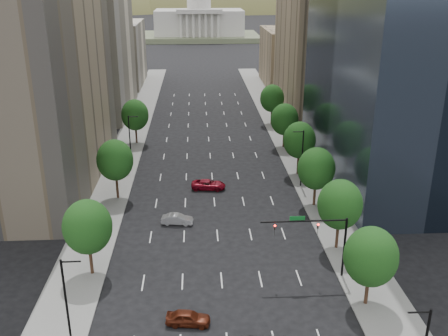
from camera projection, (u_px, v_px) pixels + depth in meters
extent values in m
cube|color=slate|center=(116.00, 178.00, 81.07)|extent=(6.00, 200.00, 0.15)
cube|color=slate|center=(307.00, 174.00, 82.70)|extent=(6.00, 200.00, 0.15)
cube|color=beige|center=(95.00, 37.00, 114.49)|extent=(14.00, 30.00, 35.00)
cube|color=beige|center=(118.00, 54.00, 148.31)|extent=(14.00, 26.00, 18.00)
cube|color=#8C7759|center=(315.00, 48.00, 115.20)|extent=(14.00, 30.00, 30.00)
cube|color=#8C7759|center=(288.00, 57.00, 148.48)|extent=(14.00, 26.00, 16.00)
cylinder|color=#382316|center=(367.00, 288.00, 49.32)|extent=(0.36, 0.36, 3.75)
ellipsoid|color=#0F3713|center=(371.00, 257.00, 48.07)|extent=(5.20, 5.20, 5.98)
cylinder|color=#382316|center=(337.00, 233.00, 59.54)|extent=(0.36, 0.36, 4.00)
ellipsoid|color=#0F3713|center=(340.00, 204.00, 58.20)|extent=(5.20, 5.20, 5.98)
cylinder|color=#382316|center=(315.00, 193.00, 70.75)|extent=(0.36, 0.36, 3.90)
ellipsoid|color=#0F3713|center=(316.00, 169.00, 69.45)|extent=(5.20, 5.20, 5.98)
cylinder|color=#382316|center=(298.00, 163.00, 81.91)|extent=(0.36, 0.36, 4.10)
ellipsoid|color=#0F3713|center=(299.00, 140.00, 80.54)|extent=(5.20, 5.20, 5.98)
cylinder|color=#382316|center=(284.00, 138.00, 95.03)|extent=(0.36, 0.36, 3.80)
ellipsoid|color=#0F3713|center=(285.00, 119.00, 93.76)|extent=(5.20, 5.20, 5.98)
cylinder|color=#382316|center=(272.00, 115.00, 109.92)|extent=(0.36, 0.36, 4.00)
ellipsoid|color=#0F3713|center=(272.00, 98.00, 108.58)|extent=(5.20, 5.20, 5.98)
cylinder|color=#382316|center=(91.00, 258.00, 54.34)|extent=(0.36, 0.36, 4.00)
ellipsoid|color=#0F3713|center=(87.00, 227.00, 53.00)|extent=(5.20, 5.20, 5.98)
cylinder|color=#382316|center=(117.00, 185.00, 72.98)|extent=(0.36, 0.36, 4.15)
ellipsoid|color=#0F3713|center=(115.00, 160.00, 71.59)|extent=(5.20, 5.20, 5.98)
cylinder|color=#382316|center=(136.00, 134.00, 97.27)|extent=(0.36, 0.36, 3.95)
ellipsoid|color=#0F3713|center=(135.00, 115.00, 95.95)|extent=(5.20, 5.20, 5.98)
cylinder|color=black|center=(419.00, 312.00, 34.66)|extent=(1.60, 0.14, 0.14)
cylinder|color=black|center=(302.00, 159.00, 76.35)|extent=(0.20, 0.20, 9.00)
cylinder|color=black|center=(298.00, 132.00, 74.78)|extent=(1.60, 0.14, 0.14)
cylinder|color=black|center=(67.00, 307.00, 42.28)|extent=(0.20, 0.20, 9.00)
cylinder|color=black|center=(71.00, 262.00, 40.79)|extent=(1.60, 0.14, 0.14)
cylinder|color=black|center=(130.00, 142.00, 84.27)|extent=(0.20, 0.20, 9.00)
cylinder|color=black|center=(133.00, 117.00, 82.78)|extent=(1.60, 0.14, 0.14)
cylinder|color=black|center=(344.00, 248.00, 53.35)|extent=(0.24, 0.24, 7.00)
cylinder|color=black|center=(304.00, 221.00, 51.94)|extent=(9.00, 0.18, 0.18)
imported|color=black|center=(318.00, 226.00, 52.22)|extent=(0.18, 0.22, 1.10)
imported|color=black|center=(275.00, 227.00, 51.98)|extent=(0.18, 0.22, 1.10)
sphere|color=#FF0C07|center=(318.00, 225.00, 51.98)|extent=(0.20, 0.20, 0.20)
sphere|color=#FF0C07|center=(275.00, 226.00, 51.74)|extent=(0.20, 0.20, 0.20)
cube|color=#0C591E|center=(297.00, 218.00, 51.78)|extent=(1.60, 0.06, 0.45)
cube|color=#596647|center=(199.00, 37.00, 258.74)|extent=(60.00, 40.00, 2.50)
cube|color=silver|center=(199.00, 22.00, 256.16)|extent=(44.00, 26.00, 12.00)
cube|color=silver|center=(199.00, 12.00, 240.96)|extent=(22.00, 4.00, 2.00)
cylinder|color=silver|center=(199.00, 2.00, 252.78)|extent=(12.00, 12.00, 7.00)
ellipsoid|color=olive|center=(69.00, 38.00, 552.93)|extent=(380.00, 342.00, 190.00)
ellipsoid|color=olive|center=(230.00, 41.00, 602.80)|extent=(440.00, 396.00, 240.00)
ellipsoid|color=olive|center=(361.00, 30.00, 646.53)|extent=(360.00, 324.00, 200.00)
imported|color=#4E1B0D|center=(188.00, 318.00, 46.87)|extent=(4.32, 2.19, 1.41)
imported|color=#A0A1A6|center=(177.00, 219.00, 65.94)|extent=(4.25, 1.94, 1.35)
imported|color=maroon|center=(208.00, 185.00, 76.78)|extent=(5.40, 2.98, 1.43)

